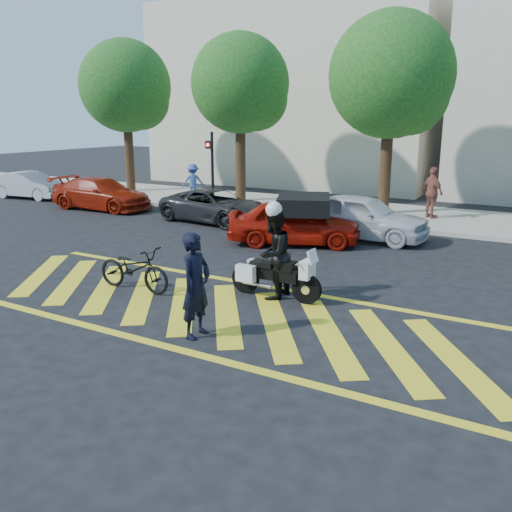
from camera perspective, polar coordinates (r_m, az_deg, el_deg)
The scene contains 19 objects.
ground at distance 11.20m, azimuth -5.26°, elevation -5.51°, with size 90.00×90.00×0.00m, color black.
sidewalk at distance 21.79m, azimuth 13.19°, elevation 4.26°, with size 60.00×5.00×0.15m, color #9E998E.
crosswalk at distance 11.22m, azimuth -5.42°, elevation -5.45°, with size 12.33×4.00×0.01m.
building_left at distance 32.78m, azimuth 4.57°, elevation 16.58°, with size 16.00×8.00×10.00m, color beige.
tree_far_left at distance 28.06m, azimuth -13.28°, elevation 16.69°, with size 4.40×4.40×7.41m.
tree_left at distance 24.14m, azimuth -1.34°, elevation 17.33°, with size 4.20×4.20×7.26m.
tree_center at distance 21.52m, azimuth 14.39°, elevation 17.51°, with size 4.60×4.60×7.56m.
signal_pole at distance 22.31m, azimuth -4.71°, elevation 9.61°, with size 0.28×0.43×3.20m.
officer_bike at distance 9.56m, azimuth -6.35°, elevation -3.10°, with size 0.69×0.45×1.89m, color black.
bicycle at distance 12.45m, azimuth -12.74°, elevation -1.31°, with size 0.67×1.92×1.01m, color black.
police_motorcycle at distance 11.65m, azimuth 1.90°, elevation -2.01°, with size 2.13×0.67×0.94m.
officer_moto at distance 11.53m, azimuth 1.85°, elevation 0.19°, with size 0.94×0.74×1.94m, color black.
red_convertible at distance 16.54m, azimuth 4.04°, elevation 3.56°, with size 1.61×4.00×1.36m, color #A21307.
parked_far_left at distance 28.02m, azimuth -22.69°, elevation 6.89°, with size 1.32×3.79×1.25m, color #A2A4A9.
parked_left at distance 23.75m, azimuth -15.99°, elevation 6.33°, with size 1.84×4.53×1.31m, color maroon.
parked_mid_left at distance 20.07m, azimuth -4.31°, elevation 5.27°, with size 1.99×4.32×1.20m, color black.
parked_mid_right at distance 17.56m, azimuth 11.04°, elevation 4.10°, with size 1.70×4.24×1.44m, color silver.
pedestrian_left at distance 24.84m, azimuth -6.64°, elevation 7.79°, with size 1.02×0.58×1.57m, color #39579D.
pedestrian_right at distance 21.02m, azimuth 18.08°, elevation 6.37°, with size 1.10×0.46×1.88m, color #905041.
Camera 1 is at (6.10, -8.57, 3.84)m, focal length 38.00 mm.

